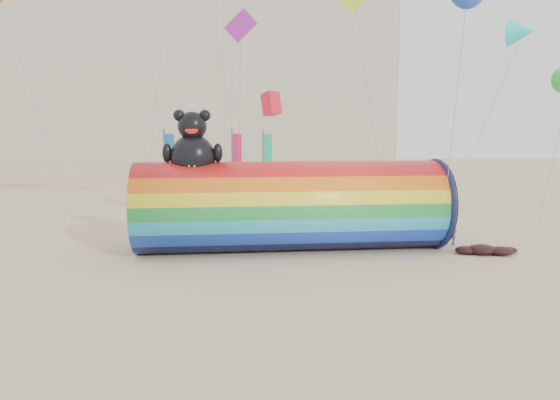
{
  "coord_description": "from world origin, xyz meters",
  "views": [
    {
      "loc": [
        -1.56,
        -17.0,
        4.83
      ],
      "look_at": [
        0.5,
        1.5,
        2.4
      ],
      "focal_mm": 32.0,
      "sensor_mm": 36.0,
      "label": 1
    }
  ],
  "objects": [
    {
      "name": "ground",
      "position": [
        0.0,
        0.0,
        0.0
      ],
      "size": [
        160.0,
        160.0,
        0.0
      ],
      "primitive_type": "plane",
      "color": "#CCB58C",
      "rests_on": "ground"
    },
    {
      "name": "hotel_building",
      "position": [
        -12.0,
        45.95,
        10.31
      ],
      "size": [
        60.4,
        15.4,
        20.6
      ],
      "color": "#B7AD99",
      "rests_on": "ground"
    },
    {
      "name": "windsock_assembly",
      "position": [
        1.21,
        3.59,
        1.97
      ],
      "size": [
        12.88,
        3.92,
        5.94
      ],
      "color": "red",
      "rests_on": "ground"
    },
    {
      "name": "kite_handler",
      "position": [
        8.32,
        3.73,
        0.89
      ],
      "size": [
        0.66,
        0.44,
        1.77
      ],
      "primitive_type": "imported",
      "rotation": [
        0.0,
        0.0,
        3.11
      ],
      "color": "#525559",
      "rests_on": "ground"
    },
    {
      "name": "fabric_bundle",
      "position": [
        9.02,
        1.87,
        0.17
      ],
      "size": [
        2.62,
        1.35,
        0.41
      ],
      "color": "#33090D",
      "rests_on": "ground"
    },
    {
      "name": "festival_banners",
      "position": [
        -1.51,
        14.72,
        2.64
      ],
      "size": [
        6.79,
        2.79,
        5.2
      ],
      "color": "#59595E",
      "rests_on": "ground"
    }
  ]
}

